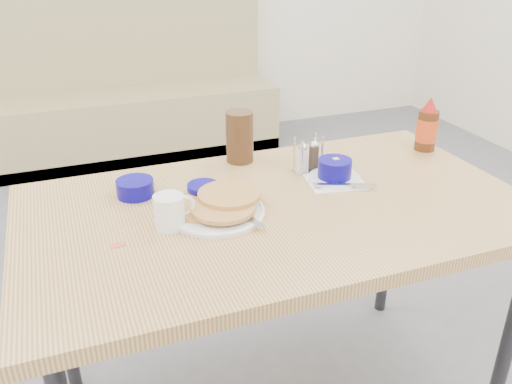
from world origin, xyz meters
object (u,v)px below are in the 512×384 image
object	(u,v)px
dining_table	(277,224)
syrup_bottle	(427,127)
amber_tumbler	(240,137)
condiment_caddy	(308,159)
booth_bench	(137,103)
grits_setting	(335,172)
butter_bowl	(203,191)
creamer_bowl	(135,188)
pancake_plate	(217,207)
coffee_mug	(171,211)

from	to	relation	value
dining_table	syrup_bottle	distance (m)	0.69
amber_tumbler	condiment_caddy	xyz separation A→B (m)	(0.17, -0.15, -0.04)
booth_bench	grits_setting	distance (m)	2.50
grits_setting	amber_tumbler	xyz separation A→B (m)	(-0.22, 0.25, 0.05)
booth_bench	grits_setting	xyz separation A→B (m)	(0.22, -2.45, 0.44)
grits_setting	butter_bowl	world-z (taller)	grits_setting
booth_bench	amber_tumbler	world-z (taller)	booth_bench
dining_table	booth_bench	bearing A→B (deg)	90.00
dining_table	creamer_bowl	distance (m)	0.42
dining_table	grits_setting	distance (m)	0.26
pancake_plate	grits_setting	bearing A→B (deg)	10.99
syrup_bottle	pancake_plate	bearing A→B (deg)	-166.34
creamer_bowl	butter_bowl	bearing A→B (deg)	-24.44
coffee_mug	butter_bowl	bearing A→B (deg)	47.42
grits_setting	condiment_caddy	world-z (taller)	condiment_caddy
pancake_plate	condiment_caddy	bearing A→B (deg)	26.59
booth_bench	dining_table	distance (m)	2.56
grits_setting	syrup_bottle	xyz separation A→B (m)	(0.42, 0.12, 0.05)
dining_table	pancake_plate	world-z (taller)	pancake_plate
dining_table	syrup_bottle	size ratio (longest dim) A/B	7.54
dining_table	creamer_bowl	xyz separation A→B (m)	(-0.36, 0.20, 0.09)
condiment_caddy	butter_bowl	bearing A→B (deg)	-178.91
booth_bench	coffee_mug	world-z (taller)	booth_bench
butter_bowl	grits_setting	bearing A→B (deg)	-4.47
grits_setting	creamer_bowl	world-z (taller)	grits_setting
dining_table	butter_bowl	xyz separation A→B (m)	(-0.18, 0.12, 0.08)
butter_bowl	syrup_bottle	bearing A→B (deg)	6.21
condiment_caddy	amber_tumbler	bearing A→B (deg)	129.43
booth_bench	coffee_mug	bearing A→B (deg)	-96.77
coffee_mug	creamer_bowl	size ratio (longest dim) A/B	1.06
dining_table	pancake_plate	distance (m)	0.19
butter_bowl	creamer_bowl	bearing A→B (deg)	155.56
pancake_plate	condiment_caddy	world-z (taller)	condiment_caddy
grits_setting	creamer_bowl	xyz separation A→B (m)	(-0.58, 0.11, -0.01)
booth_bench	pancake_plate	size ratio (longest dim) A/B	7.12
booth_bench	butter_bowl	distance (m)	2.46
creamer_bowl	dining_table	bearing A→B (deg)	-29.30
dining_table	pancake_plate	bearing A→B (deg)	176.17
booth_bench	pancake_plate	bearing A→B (deg)	-93.91
condiment_caddy	dining_table	bearing A→B (deg)	-143.69
dining_table	creamer_bowl	bearing A→B (deg)	150.70
grits_setting	creamer_bowl	size ratio (longest dim) A/B	1.90
coffee_mug	grits_setting	distance (m)	0.54
booth_bench	grits_setting	bearing A→B (deg)	-84.79
amber_tumbler	dining_table	bearing A→B (deg)	-91.26
coffee_mug	grits_setting	world-z (taller)	coffee_mug
butter_bowl	pancake_plate	bearing A→B (deg)	-86.13
grits_setting	syrup_bottle	size ratio (longest dim) A/B	1.09
syrup_bottle	creamer_bowl	bearing A→B (deg)	-179.54
booth_bench	syrup_bottle	distance (m)	2.46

